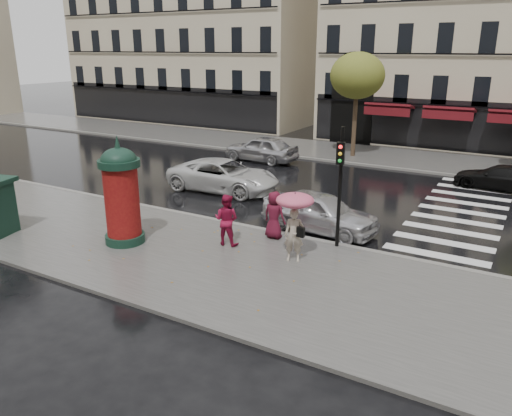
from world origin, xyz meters
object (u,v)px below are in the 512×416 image
Objects in this scene: woman_red at (226,220)px; morris_column at (121,192)px; man_burgundy at (274,215)px; car_black at (499,178)px; car_far_silver at (261,149)px; woman_umbrella at (295,216)px; traffic_light at (340,176)px; car_silver at (320,212)px; car_white at (224,176)px.

woman_red is 0.48× the size of morris_column.
car_black is at bearing -113.59° from man_burgundy.
car_far_silver is at bearing -53.28° from man_burgundy.
car_black is at bearing 69.59° from woman_umbrella.
morris_column is 0.83× the size of car_far_silver.
woman_umbrella is at bearing 36.10° from car_far_silver.
woman_umbrella is 2.28m from man_burgundy.
traffic_light is 2.74m from car_silver.
man_burgundy is at bearing -23.38° from car_black.
woman_umbrella is at bearing 140.75° from man_burgundy.
traffic_light reaches higher than woman_umbrella.
car_silver reaches higher than car_black.
car_far_silver is at bearing 100.09° from morris_column.
man_burgundy is 13.62m from car_far_silver.
morris_column reaches higher than man_burgundy.
car_silver is 7.07m from car_white.
morris_column is 0.70× the size of car_white.
man_burgundy is 7.16m from car_white.
car_white is 1.31× the size of car_black.
man_burgundy is 2.91m from traffic_light.
woman_umbrella is 2.25m from traffic_light.
morris_column is 18.65m from car_black.
car_silver is at bearing -131.44° from woman_red.
woman_umbrella is 1.28× the size of woman_red.
car_white is 1.19× the size of car_far_silver.
car_far_silver is at bearing 123.40° from woman_umbrella.
man_burgundy reaches higher than car_white.
car_silver is 0.82× the size of car_white.
woman_umbrella is 0.42× the size of car_white.
man_burgundy is (-1.55, 1.52, -0.69)m from woman_umbrella.
car_black is (6.54, 11.88, -0.38)m from man_burgundy.
man_burgundy is at bearing 135.51° from woman_umbrella.
woman_red reaches higher than car_black.
car_silver is 1.07× the size of car_black.
man_burgundy is 0.32× the size of car_white.
woman_red is 0.39× the size of car_far_silver.
traffic_light is 0.99× the size of car_black.
car_white is (-7.73, 4.41, -1.92)m from traffic_light.
traffic_light is at bearing -14.48° from car_black.
morris_column is 0.85× the size of car_silver.
man_burgundy is 0.38× the size of car_silver.
man_burgundy is at bearing 154.77° from car_silver.
man_burgundy is 0.41× the size of car_black.
car_white is at bearing 137.96° from woman_umbrella.
traffic_light reaches higher than man_burgundy.
morris_column reaches higher than car_black.
woman_umbrella is 0.52× the size of car_silver.
car_black is (5.48, 10.08, -0.16)m from car_silver.
car_silver is at bearing -117.33° from car_white.
woman_red is at bearing 26.54° from morris_column.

